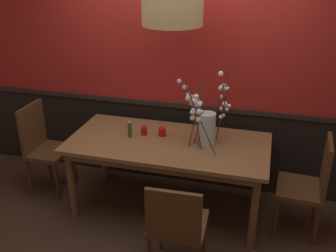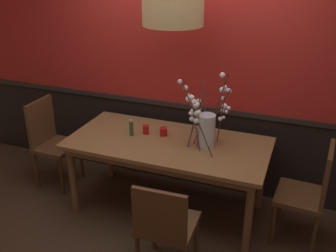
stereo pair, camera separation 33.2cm
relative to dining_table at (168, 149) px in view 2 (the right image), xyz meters
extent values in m
plane|color=#422D1E|center=(0.00, 0.00, -0.70)|extent=(24.00, 24.00, 0.00)
cube|color=black|center=(0.00, 0.64, -0.24)|extent=(5.69, 0.12, 0.91)
cube|color=black|center=(0.00, 0.63, 0.24)|extent=(5.69, 0.14, 0.05)
cube|color=#B2231E|center=(0.00, 0.64, 1.14)|extent=(5.69, 0.12, 1.85)
cube|color=olive|center=(0.00, 0.00, 0.06)|extent=(1.93, 0.92, 0.04)
cube|color=brown|center=(0.00, 0.00, 0.01)|extent=(1.82, 0.82, 0.08)
cylinder|color=brown|center=(-0.87, -0.37, -0.33)|extent=(0.07, 0.07, 0.74)
cylinder|color=brown|center=(0.87, -0.37, -0.33)|extent=(0.07, 0.07, 0.74)
cylinder|color=brown|center=(-0.87, 0.37, -0.33)|extent=(0.07, 0.07, 0.74)
cylinder|color=brown|center=(0.87, 0.37, -0.33)|extent=(0.07, 0.07, 0.74)
cube|color=brown|center=(0.30, -0.78, -0.24)|extent=(0.46, 0.44, 0.04)
cube|color=brown|center=(0.30, -0.98, -0.01)|extent=(0.42, 0.05, 0.41)
cylinder|color=#492F1A|center=(0.10, -0.61, -0.48)|extent=(0.04, 0.04, 0.43)
cylinder|color=#492F1A|center=(0.48, -0.59, -0.48)|extent=(0.04, 0.04, 0.43)
cube|color=brown|center=(0.29, 0.79, -0.25)|extent=(0.43, 0.44, 0.04)
cube|color=brown|center=(0.29, 0.98, -0.01)|extent=(0.39, 0.05, 0.43)
cylinder|color=#492F1A|center=(0.45, 0.60, -0.48)|extent=(0.04, 0.04, 0.42)
cylinder|color=#492F1A|center=(0.10, 0.61, -0.48)|extent=(0.04, 0.04, 0.42)
cylinder|color=#492F1A|center=(0.47, 0.96, -0.48)|extent=(0.04, 0.04, 0.42)
cylinder|color=#492F1A|center=(0.12, 0.98, -0.48)|extent=(0.04, 0.04, 0.42)
cube|color=brown|center=(1.26, 0.01, -0.24)|extent=(0.44, 0.47, 0.04)
cube|color=brown|center=(1.44, 0.00, 0.02)|extent=(0.06, 0.43, 0.49)
cylinder|color=#492F1A|center=(1.07, -0.17, -0.48)|extent=(0.04, 0.04, 0.43)
cylinder|color=#492F1A|center=(1.10, 0.22, -0.48)|extent=(0.04, 0.04, 0.43)
cylinder|color=#492F1A|center=(1.42, -0.19, -0.48)|extent=(0.04, 0.04, 0.43)
cylinder|color=#492F1A|center=(1.45, 0.19, -0.48)|extent=(0.04, 0.04, 0.43)
cube|color=brown|center=(-1.33, 0.02, -0.23)|extent=(0.40, 0.44, 0.04)
cube|color=brown|center=(-1.51, 0.03, 0.05)|extent=(0.04, 0.42, 0.50)
cylinder|color=#492F1A|center=(-1.17, 0.21, -0.47)|extent=(0.04, 0.04, 0.45)
cylinder|color=#492F1A|center=(-1.17, -0.17, -0.47)|extent=(0.04, 0.04, 0.45)
cylinder|color=#492F1A|center=(-1.50, 0.21, -0.47)|extent=(0.04, 0.04, 0.45)
cylinder|color=#492F1A|center=(-1.50, -0.16, -0.47)|extent=(0.04, 0.04, 0.45)
cylinder|color=silver|center=(0.36, 0.05, 0.24)|extent=(0.16, 0.16, 0.31)
cylinder|color=silver|center=(0.36, 0.05, 0.12)|extent=(0.14, 0.14, 0.07)
cylinder|color=#472D23|center=(0.30, 0.04, 0.31)|extent=(0.02, 0.15, 0.44)
sphere|color=white|center=(0.23, 0.05, 0.50)|extent=(0.05, 0.05, 0.05)
sphere|color=white|center=(0.28, 0.04, 0.41)|extent=(0.04, 0.04, 0.04)
sphere|color=white|center=(0.23, 0.02, 0.40)|extent=(0.05, 0.05, 0.05)
sphere|color=white|center=(0.26, 0.07, 0.47)|extent=(0.05, 0.05, 0.05)
sphere|color=white|center=(0.33, 0.05, 0.30)|extent=(0.05, 0.05, 0.05)
cylinder|color=#472D23|center=(0.43, 0.14, 0.44)|extent=(0.21, 0.09, 0.71)
sphere|color=white|center=(0.46, 0.19, 0.60)|extent=(0.05, 0.05, 0.05)
sphere|color=white|center=(0.48, 0.18, 0.63)|extent=(0.04, 0.04, 0.04)
sphere|color=white|center=(0.44, 0.24, 0.72)|extent=(0.05, 0.05, 0.05)
cylinder|color=#472D23|center=(0.33, -0.14, 0.41)|extent=(0.32, 0.05, 0.66)
sphere|color=white|center=(0.32, -0.29, 0.67)|extent=(0.04, 0.04, 0.04)
sphere|color=white|center=(0.32, -0.14, 0.47)|extent=(0.05, 0.05, 0.05)
sphere|color=white|center=(0.34, -0.25, 0.58)|extent=(0.04, 0.04, 0.04)
sphere|color=white|center=(0.34, -0.17, 0.49)|extent=(0.04, 0.04, 0.04)
sphere|color=white|center=(0.32, -0.15, 0.41)|extent=(0.05, 0.05, 0.05)
sphere|color=white|center=(0.34, -0.20, 0.58)|extent=(0.04, 0.04, 0.04)
cylinder|color=#472D23|center=(0.27, -0.01, 0.34)|extent=(0.17, 0.15, 0.51)
sphere|color=white|center=(0.23, 0.00, 0.35)|extent=(0.05, 0.05, 0.05)
sphere|color=white|center=(0.24, -0.02, 0.44)|extent=(0.03, 0.03, 0.03)
sphere|color=white|center=(0.23, -0.03, 0.42)|extent=(0.04, 0.04, 0.04)
cylinder|color=#472D23|center=(0.43, 0.21, 0.37)|extent=(0.28, 0.15, 0.58)
sphere|color=white|center=(0.47, 0.21, 0.39)|extent=(0.04, 0.04, 0.04)
sphere|color=white|center=(0.51, 0.28, 0.57)|extent=(0.04, 0.04, 0.04)
sphere|color=white|center=(0.45, 0.30, 0.59)|extent=(0.03, 0.03, 0.03)
sphere|color=white|center=(0.45, 0.28, 0.48)|extent=(0.04, 0.04, 0.04)
sphere|color=white|center=(0.47, 0.28, 0.57)|extent=(0.05, 0.05, 0.05)
cylinder|color=#472D23|center=(0.25, 0.10, 0.33)|extent=(0.10, 0.22, 0.50)
sphere|color=white|center=(0.25, 0.09, 0.33)|extent=(0.04, 0.04, 0.04)
sphere|color=white|center=(0.22, 0.10, 0.44)|extent=(0.03, 0.03, 0.03)
sphere|color=white|center=(0.23, 0.12, 0.34)|extent=(0.03, 0.03, 0.03)
sphere|color=white|center=(0.16, 0.14, 0.52)|extent=(0.05, 0.05, 0.05)
cylinder|color=#472D23|center=(0.25, 0.09, 0.38)|extent=(0.07, 0.31, 0.58)
sphere|color=white|center=(0.23, 0.10, 0.46)|extent=(0.04, 0.04, 0.04)
sphere|color=white|center=(0.26, 0.10, 0.38)|extent=(0.04, 0.04, 0.04)
sphere|color=white|center=(0.18, 0.11, 0.49)|extent=(0.04, 0.04, 0.04)
sphere|color=white|center=(0.08, 0.10, 0.66)|extent=(0.04, 0.04, 0.04)
sphere|color=white|center=(0.17, 0.08, 0.51)|extent=(0.05, 0.05, 0.05)
sphere|color=white|center=(0.13, 0.13, 0.60)|extent=(0.05, 0.05, 0.05)
cylinder|color=#472D23|center=(0.49, 0.07, 0.35)|extent=(0.11, 0.24, 0.54)
sphere|color=white|center=(0.49, 0.05, 0.37)|extent=(0.04, 0.04, 0.04)
sphere|color=white|center=(0.51, 0.07, 0.38)|extent=(0.03, 0.03, 0.03)
sphere|color=white|center=(0.56, 0.06, 0.48)|extent=(0.03, 0.03, 0.03)
sphere|color=white|center=(0.51, 0.08, 0.49)|extent=(0.05, 0.05, 0.05)
sphere|color=white|center=(0.54, 0.05, 0.45)|extent=(0.03, 0.03, 0.03)
cylinder|color=#472D23|center=(0.29, 0.12, 0.29)|extent=(0.09, 0.18, 0.41)
sphere|color=white|center=(0.19, 0.17, 0.50)|extent=(0.04, 0.04, 0.04)
sphere|color=white|center=(0.33, 0.10, 0.28)|extent=(0.03, 0.03, 0.03)
sphere|color=white|center=(0.20, 0.12, 0.45)|extent=(0.05, 0.05, 0.05)
sphere|color=white|center=(0.25, 0.16, 0.47)|extent=(0.04, 0.04, 0.04)
sphere|color=white|center=(0.24, 0.15, 0.39)|extent=(0.05, 0.05, 0.05)
cylinder|color=red|center=(-0.27, 0.09, 0.13)|extent=(0.06, 0.06, 0.09)
torus|color=red|center=(-0.27, 0.09, 0.17)|extent=(0.07, 0.07, 0.01)
cylinder|color=silver|center=(-0.27, 0.09, 0.11)|extent=(0.04, 0.04, 0.04)
cylinder|color=red|center=(-0.09, 0.11, 0.12)|extent=(0.07, 0.07, 0.08)
torus|color=red|center=(-0.09, 0.11, 0.16)|extent=(0.08, 0.08, 0.01)
cylinder|color=silver|center=(-0.09, 0.11, 0.11)|extent=(0.05, 0.05, 0.04)
cylinder|color=#2D5633|center=(-0.39, 0.00, 0.16)|extent=(0.04, 0.04, 0.15)
cylinder|color=beige|center=(-0.39, 0.00, 0.24)|extent=(0.03, 0.03, 0.02)
cylinder|color=tan|center=(0.02, 0.06, 1.30)|extent=(0.53, 0.53, 0.26)
sphere|color=#F9EAB7|center=(0.02, 0.06, 1.26)|extent=(0.14, 0.14, 0.14)
camera|label=1|loc=(0.87, -3.22, 1.73)|focal=41.27mm
camera|label=2|loc=(1.19, -3.11, 1.73)|focal=41.27mm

